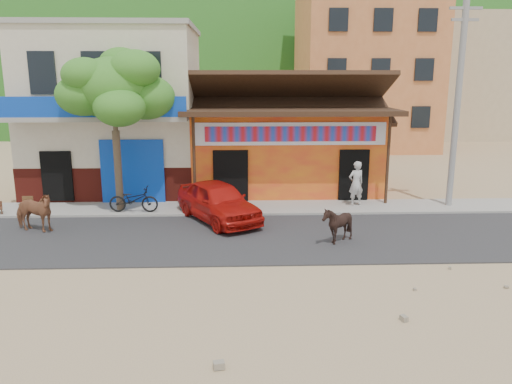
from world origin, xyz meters
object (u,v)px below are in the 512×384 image
Objects in this scene: tree at (116,131)px; pedestrian at (356,183)px; red_car at (218,201)px; scooter at (134,200)px; cow_dark at (337,224)px; cafe_chair_left at (26,198)px; utility_pole at (458,102)px; cow_tan at (33,212)px.

tree reaches higher than pedestrian.
scooter is (-3.18, 0.97, -0.15)m from red_car.
pedestrian is at bearing 162.60° from cow_dark.
pedestrian is 2.02× the size of cafe_chair_left.
cow_dark is (-5.26, -4.18, -3.49)m from utility_pole.
utility_pole is 7.57m from cow_dark.
tree reaches higher than scooter.
red_car is (-3.76, 2.60, 0.12)m from cow_dark.
pedestrian is at bearing -82.71° from scooter.
tree is at bearing -24.98° from cow_tan.
pedestrian is (9.10, 0.29, -2.12)m from tree.
scooter is at bearing -36.86° from cow_tan.
red_car is (6.04, 1.10, 0.04)m from cow_tan.
red_car reaches higher than cow_tan.
red_car is 4.78× the size of cafe_chair_left.
utility_pole is 16.79m from cafe_chair_left.
scooter reaches higher than cafe_chair_left.
tree is at bearing -179.10° from utility_pole.
cafe_chair_left is (-1.35, 2.67, -0.16)m from cow_tan.
cow_dark is 1.36× the size of cafe_chair_left.
tree is 1.44× the size of red_car.
scooter is (0.60, -0.42, -2.52)m from tree.
red_car is 2.37× the size of pedestrian.
utility_pole is at bearing 159.93° from pedestrian.
utility_pole reaches higher than cow_tan.
scooter is (-12.20, -0.62, -3.52)m from utility_pole.
cow_dark is 0.67× the size of pedestrian.
scooter is 4.25m from cafe_chair_left.
tree is 9.35m from pedestrian.
utility_pole is (12.80, 0.20, 1.00)m from tree.
cow_dark is (7.54, -3.98, -2.49)m from tree.
cafe_chair_left is (-12.71, -0.11, -0.44)m from pedestrian.
cafe_chair_left is (-11.15, 4.17, -0.08)m from cow_dark.
cafe_chair_left is at bearing -18.18° from pedestrian.
cow_tan is 3.00m from cafe_chair_left.
cow_tan is (-15.06, -2.68, -3.41)m from utility_pole.
cafe_chair_left is (-3.61, 0.18, -2.57)m from tree.
utility_pole is 15.67m from cow_tan.
red_car is at bearing -104.35° from scooter.
cow_tan reaches higher than cafe_chair_left.
cow_dark reaches higher than scooter.
tree is at bearing -115.18° from cow_dark.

